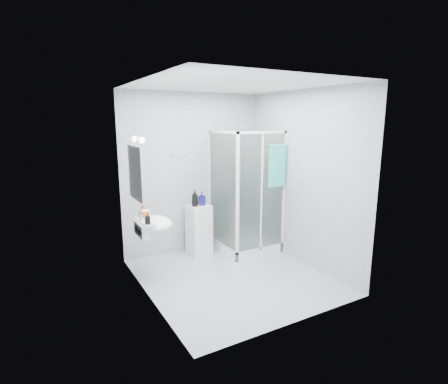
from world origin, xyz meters
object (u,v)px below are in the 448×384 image
shampoo_bottle_b (202,198)px  wall_basin (153,224)px  soap_dispenser_orange (143,211)px  soap_dispenser_black (148,218)px  hand_towel (277,165)px  shampoo_bottle_a (195,198)px  shower_enclosure (244,225)px  storage_cabinet (199,230)px

shampoo_bottle_b → wall_basin: bearing=-149.8°
soap_dispenser_orange → soap_dispenser_black: soap_dispenser_orange is taller
hand_towel → shampoo_bottle_a: (-1.11, 0.65, -0.53)m
wall_basin → soap_dispenser_orange: bearing=115.5°
shower_enclosure → soap_dispenser_orange: (-1.73, -0.16, 0.50)m
soap_dispenser_orange → shampoo_bottle_a: bearing=23.3°
shampoo_bottle_b → shampoo_bottle_a: bearing=-169.7°
hand_towel → soap_dispenser_black: (-2.11, -0.08, -0.55)m
shower_enclosure → shampoo_bottle_b: bearing=156.9°
hand_towel → soap_dispenser_black: size_ratio=4.45×
shower_enclosure → soap_dispenser_black: size_ratio=13.52×
shower_enclosure → hand_towel: 1.16m
shampoo_bottle_a → shampoo_bottle_b: bearing=10.3°
storage_cabinet → shampoo_bottle_a: (-0.08, -0.02, 0.54)m
wall_basin → hand_towel: (1.99, -0.09, 0.69)m
storage_cabinet → shampoo_bottle_a: 0.55m
storage_cabinet → soap_dispenser_black: (-1.07, -0.76, 0.53)m
shower_enclosure → hand_towel: shower_enclosure is taller
wall_basin → shampoo_bottle_a: bearing=32.7°
wall_basin → soap_dispenser_black: size_ratio=3.79×
wall_basin → hand_towel: hand_towel is taller
hand_towel → soap_dispenser_orange: bearing=173.4°
shower_enclosure → shampoo_bottle_b: 0.84m
shower_enclosure → wall_basin: shower_enclosure is taller
storage_cabinet → shampoo_bottle_b: 0.52m
hand_towel → wall_basin: bearing=177.6°
wall_basin → shampoo_bottle_b: (1.01, 0.59, 0.12)m
hand_towel → storage_cabinet: bearing=146.8°
hand_towel → shampoo_bottle_b: (-0.98, 0.68, -0.56)m
wall_basin → storage_cabinet: bearing=31.7°
storage_cabinet → hand_towel: hand_towel is taller
hand_towel → soap_dispenser_orange: (-2.07, 0.24, -0.53)m
storage_cabinet → hand_towel: size_ratio=1.23×
hand_towel → shampoo_bottle_a: hand_towel is taller
shower_enclosure → storage_cabinet: (-0.70, 0.27, -0.04)m
hand_towel → soap_dispenser_orange: 2.15m
storage_cabinet → wall_basin: bearing=-152.6°
hand_towel → shampoo_bottle_a: 1.39m
shampoo_bottle_a → storage_cabinet: bearing=17.4°
soap_dispenser_black → shampoo_bottle_a: bearing=36.3°
wall_basin → shampoo_bottle_b: shampoo_bottle_b is taller
storage_cabinet → soap_dispenser_black: 1.42m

